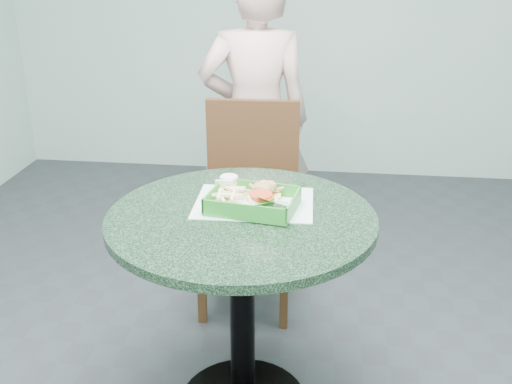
# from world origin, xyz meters

# --- Properties ---
(cafe_table) EXTENTS (0.87, 0.87, 0.75)m
(cafe_table) POSITION_xyz_m (0.00, 0.00, 0.58)
(cafe_table) COLOR black
(cafe_table) RESTS_ON floor
(dining_chair) EXTENTS (0.42, 0.42, 0.93)m
(dining_chair) POSITION_xyz_m (-0.07, 0.77, 0.53)
(dining_chair) COLOR #482A1E
(dining_chair) RESTS_ON floor
(diner_person) EXTENTS (0.61, 0.46, 1.52)m
(diner_person) POSITION_xyz_m (-0.09, 1.12, 0.76)
(diner_person) COLOR beige
(diner_person) RESTS_ON floor
(placemat) EXTENTS (0.40, 0.30, 0.00)m
(placemat) POSITION_xyz_m (0.03, 0.09, 0.75)
(placemat) COLOR silver
(placemat) RESTS_ON cafe_table
(food_basket) EXTENTS (0.28, 0.20, 0.06)m
(food_basket) POSITION_xyz_m (0.03, 0.04, 0.77)
(food_basket) COLOR #288B2A
(food_basket) RESTS_ON placemat
(crab_sandwich) EXTENTS (0.11, 0.11, 0.07)m
(crab_sandwich) POSITION_xyz_m (0.06, 0.09, 0.80)
(crab_sandwich) COLOR #E7CF62
(crab_sandwich) RESTS_ON food_basket
(fries_pile) EXTENTS (0.12, 0.13, 0.04)m
(fries_pile) POSITION_xyz_m (-0.06, 0.09, 0.79)
(fries_pile) COLOR #FAE6A1
(fries_pile) RESTS_ON food_basket
(sauce_ramekin) EXTENTS (0.06, 0.06, 0.04)m
(sauce_ramekin) POSITION_xyz_m (-0.08, 0.14, 0.80)
(sauce_ramekin) COLOR silver
(sauce_ramekin) RESTS_ON food_basket
(garnish_cup) EXTENTS (0.13, 0.12, 0.05)m
(garnish_cup) POSITION_xyz_m (0.08, 0.02, 0.79)
(garnish_cup) COLOR white
(garnish_cup) RESTS_ON food_basket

